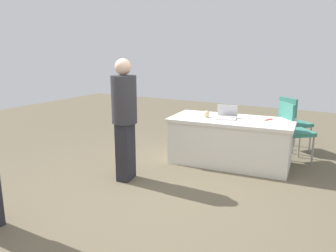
{
  "coord_description": "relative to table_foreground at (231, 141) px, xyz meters",
  "views": [
    {
      "loc": [
        -2.04,
        3.24,
        1.78
      ],
      "look_at": [
        -0.15,
        -0.06,
        0.9
      ],
      "focal_mm": 35.55,
      "sensor_mm": 36.0,
      "label": 1
    }
  ],
  "objects": [
    {
      "name": "scissors_red",
      "position": [
        -0.52,
        -0.2,
        0.36
      ],
      "size": [
        0.1,
        0.18,
        0.01
      ],
      "primitive_type": "cube",
      "rotation": [
        0.0,
        0.0,
        1.17
      ],
      "color": "red",
      "rests_on": "table_foreground"
    },
    {
      "name": "ground_plane",
      "position": [
        0.39,
        1.65,
        -0.36
      ],
      "size": [
        14.4,
        14.4,
        0.0
      ],
      "primitive_type": "plane",
      "color": "brown"
    },
    {
      "name": "chair_tucked_right",
      "position": [
        -0.83,
        -0.53,
        0.2
      ],
      "size": [
        0.62,
        0.62,
        0.97
      ],
      "rotation": [
        0.0,
        0.0,
        2.28
      ],
      "color": "#9E9993",
      "rests_on": "ground"
    },
    {
      "name": "laptop_silver",
      "position": [
        0.08,
        0.02,
        0.4
      ],
      "size": [
        0.37,
        0.35,
        0.21
      ],
      "rotation": [
        0.0,
        0.0,
        0.19
      ],
      "color": "silver",
      "rests_on": "table_foreground"
    },
    {
      "name": "yarn_ball",
      "position": [
        0.39,
        0.08,
        0.41
      ],
      "size": [
        0.1,
        0.1,
        0.1
      ],
      "primitive_type": "sphere",
      "color": "beige",
      "rests_on": "table_foreground"
    },
    {
      "name": "person_presenter",
      "position": [
        1.04,
        1.36,
        0.56
      ],
      "size": [
        0.4,
        0.4,
        1.66
      ],
      "rotation": [
        0.0,
        0.0,
        4.92
      ],
      "color": "#26262D",
      "rests_on": "ground"
    },
    {
      "name": "chair_tucked_left",
      "position": [
        -0.71,
        -1.2,
        0.19
      ],
      "size": [
        0.62,
        0.62,
        0.96
      ],
      "rotation": [
        0.0,
        0.0,
        2.47
      ],
      "color": "#9E9993",
      "rests_on": "ground"
    },
    {
      "name": "table_foreground",
      "position": [
        0.0,
        0.0,
        0.0
      ],
      "size": [
        1.96,
        1.07,
        0.72
      ],
      "rotation": [
        0.0,
        0.0,
        0.1
      ],
      "color": "silver",
      "rests_on": "ground"
    }
  ]
}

